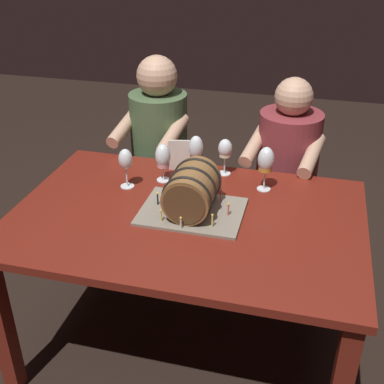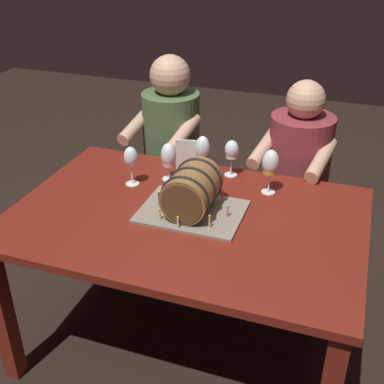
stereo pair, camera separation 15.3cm
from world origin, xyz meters
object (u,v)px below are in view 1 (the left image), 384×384
Objects in this scene: wine_glass_amber at (266,161)px; menu_card at (180,155)px; dining_table at (187,234)px; wine_glass_rose at (163,158)px; barrel_cake at (192,193)px; wine_glass_white at (225,150)px; person_seated_left at (160,169)px; person_seated_right at (284,188)px; wine_glass_empty at (126,161)px; wine_glass_red at (196,150)px.

menu_card is (-0.43, 0.10, -0.06)m from wine_glass_amber.
wine_glass_amber reaches higher than dining_table.
dining_table is at bearing -133.45° from wine_glass_amber.
wine_glass_amber is 0.47m from wine_glass_rose.
wine_glass_white is (0.06, 0.39, 0.03)m from barrel_cake.
wine_glass_white is 0.15× the size of person_seated_left.
wine_glass_rose reaches higher than dining_table.
wine_glass_amber is 1.16× the size of wine_glass_white.
person_seated_right reaches higher than wine_glass_amber.
wine_glass_empty is (-0.62, -0.13, -0.01)m from wine_glass_amber.
barrel_cake is at bearing -23.36° from wine_glass_empty.
wine_glass_red reaches higher than wine_glass_empty.
person_seated_left is at bearing 110.35° from wine_glass_rose.
wine_glass_amber is at bearing 46.42° from barrel_cake.
dining_table is at bearing -81.82° from wine_glass_red.
person_seated_left is at bearing 117.61° from barrel_cake.
person_seated_right is at bearing 40.84° from wine_glass_rose.
person_seated_right is at bearing -0.01° from person_seated_left.
person_seated_left reaches higher than menu_card.
person_seated_right reaches higher than wine_glass_white.
wine_glass_rose is 0.14m from menu_card.
wine_glass_rose is 0.94× the size of wine_glass_red.
wine_glass_amber is (0.29, 0.30, 0.24)m from dining_table.
menu_card is 0.68m from person_seated_right.
dining_table is 0.48m from wine_glass_white.
wine_glass_empty is at bearing 152.63° from dining_table.
wine_glass_rose is 0.16× the size of person_seated_right.
menu_card is 0.14× the size of person_seated_right.
wine_glass_red is (-0.07, 0.36, 0.03)m from barrel_cake.
menu_card is (0.05, 0.13, -0.04)m from wine_glass_rose.
barrel_cake is 0.33m from wine_glass_rose.
wine_glass_empty is 0.16× the size of person_seated_left.
wine_glass_empty reaches higher than menu_card.
menu_card is (-0.22, -0.01, -0.05)m from wine_glass_white.
wine_glass_white is 0.16× the size of person_seated_right.
dining_table is at bearing -64.16° from person_seated_left.
wine_glass_empty is 0.66m from person_seated_left.
wine_glass_amber is at bearing 3.46° from wine_glass_rose.
wine_glass_red is 0.35m from wine_glass_empty.
dining_table is 7.80× the size of wine_glass_empty.
barrel_cake is 0.41m from menu_card.
dining_table is at bearing -55.79° from wine_glass_rose.
barrel_cake is at bearing -79.49° from menu_card.
wine_glass_red is at bearing 101.44° from barrel_cake.
wine_glass_amber reaches higher than wine_glass_empty.
person_seated_left is (-0.65, 0.44, -0.33)m from wine_glass_amber.
wine_glass_empty reaches higher than wine_glass_white.
wine_glass_white is 0.64m from person_seated_left.
person_seated_right is (0.42, 0.36, -0.34)m from wine_glass_red.
menu_card is at bearing 50.32° from wine_glass_empty.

